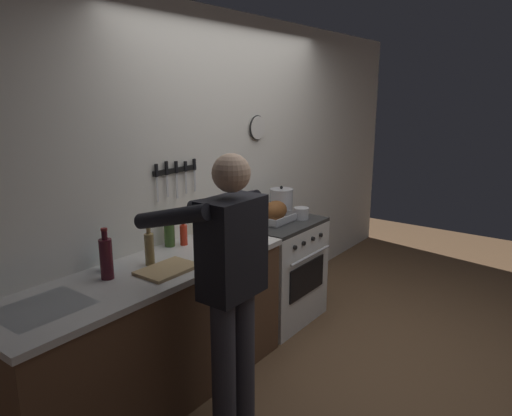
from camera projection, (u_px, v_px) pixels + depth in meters
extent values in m
plane|color=brown|center=(369.00, 364.00, 3.49)|extent=(8.00, 8.00, 0.00)
cube|color=white|center=(227.00, 174.00, 3.97)|extent=(6.00, 0.10, 2.60)
cube|color=black|center=(175.00, 170.00, 3.39)|extent=(0.41, 0.02, 0.04)
cube|color=silver|center=(157.00, 189.00, 3.26)|extent=(0.02, 0.00, 0.18)
cube|color=black|center=(156.00, 170.00, 3.23)|extent=(0.02, 0.02, 0.09)
cube|color=silver|center=(167.00, 186.00, 3.34)|extent=(0.02, 0.00, 0.16)
cube|color=black|center=(166.00, 168.00, 3.30)|extent=(0.02, 0.02, 0.10)
cube|color=silver|center=(177.00, 186.00, 3.41)|extent=(0.02, 0.00, 0.19)
cube|color=black|center=(176.00, 167.00, 3.38)|extent=(0.02, 0.02, 0.09)
cube|color=silver|center=(186.00, 183.00, 3.48)|extent=(0.02, 0.00, 0.17)
cube|color=black|center=(185.00, 166.00, 3.45)|extent=(0.02, 0.02, 0.08)
cube|color=silver|center=(195.00, 181.00, 3.55)|extent=(0.02, 0.00, 0.17)
cube|color=black|center=(194.00, 164.00, 3.53)|extent=(0.02, 0.02, 0.08)
cylinder|color=white|center=(257.00, 128.00, 4.10)|extent=(0.20, 0.02, 0.20)
torus|color=black|center=(257.00, 128.00, 4.10)|extent=(0.22, 0.02, 0.22)
cube|color=brown|center=(152.00, 338.00, 3.03)|extent=(2.00, 0.62, 0.86)
cube|color=silver|center=(149.00, 272.00, 2.92)|extent=(2.03, 0.65, 0.04)
cube|color=#B2B5B7|center=(44.00, 317.00, 2.41)|extent=(0.44, 0.36, 0.11)
cube|color=white|center=(276.00, 272.00, 4.14)|extent=(0.76, 0.62, 0.87)
cube|color=black|center=(307.00, 278.00, 3.95)|extent=(0.53, 0.01, 0.28)
cube|color=#2D2D2D|center=(277.00, 223.00, 4.03)|extent=(0.76, 0.62, 0.03)
cylinder|color=black|center=(295.00, 248.00, 3.71)|extent=(0.04, 0.02, 0.04)
cylinder|color=black|center=(304.00, 243.00, 3.81)|extent=(0.04, 0.02, 0.04)
cylinder|color=black|center=(313.00, 239.00, 3.93)|extent=(0.04, 0.02, 0.04)
cylinder|color=black|center=(321.00, 235.00, 4.03)|extent=(0.04, 0.02, 0.04)
cylinder|color=silver|center=(311.00, 255.00, 3.88)|extent=(0.61, 0.02, 0.02)
cylinder|color=#383842|center=(224.00, 369.00, 2.68)|extent=(0.14, 0.14, 0.86)
cylinder|color=#383842|center=(243.00, 356.00, 2.82)|extent=(0.14, 0.14, 0.86)
cube|color=black|center=(232.00, 247.00, 2.58)|extent=(0.38, 0.22, 0.56)
sphere|color=tan|center=(231.00, 173.00, 2.48)|extent=(0.21, 0.21, 0.21)
cylinder|color=black|center=(172.00, 217.00, 2.52)|extent=(0.09, 0.55, 0.22)
cylinder|color=black|center=(223.00, 203.00, 2.84)|extent=(0.09, 0.55, 0.22)
cube|color=#B7B7BC|center=(275.00, 221.00, 4.00)|extent=(0.34, 0.25, 0.01)
cube|color=#B7B7BC|center=(287.00, 219.00, 3.92)|extent=(0.34, 0.01, 0.05)
cube|color=#B7B7BC|center=(263.00, 215.00, 4.07)|extent=(0.34, 0.01, 0.05)
cube|color=#B7B7BC|center=(263.00, 221.00, 3.86)|extent=(0.01, 0.25, 0.05)
cube|color=#B7B7BC|center=(286.00, 213.00, 4.13)|extent=(0.01, 0.25, 0.05)
ellipsoid|color=brown|center=(275.00, 211.00, 3.98)|extent=(0.25, 0.18, 0.17)
cylinder|color=#B7B7BC|center=(281.00, 202.00, 4.23)|extent=(0.21, 0.21, 0.22)
cylinder|color=#B2B2B7|center=(281.00, 190.00, 4.21)|extent=(0.21, 0.21, 0.01)
sphere|color=black|center=(281.00, 187.00, 4.20)|extent=(0.03, 0.03, 0.03)
cylinder|color=#B7B7BC|center=(301.00, 213.00, 4.08)|extent=(0.13, 0.13, 0.10)
cube|color=tan|center=(167.00, 269.00, 2.89)|extent=(0.36, 0.24, 0.02)
cylinder|color=#338CCC|center=(106.00, 259.00, 2.88)|extent=(0.07, 0.07, 0.16)
cylinder|color=#338CCC|center=(105.00, 244.00, 2.85)|extent=(0.03, 0.03, 0.03)
cylinder|color=white|center=(105.00, 240.00, 2.85)|extent=(0.03, 0.03, 0.01)
cylinder|color=red|center=(184.00, 235.00, 3.37)|extent=(0.05, 0.05, 0.15)
cylinder|color=red|center=(183.00, 223.00, 3.35)|extent=(0.02, 0.02, 0.03)
cylinder|color=#197219|center=(183.00, 220.00, 3.35)|extent=(0.03, 0.03, 0.01)
cylinder|color=gold|center=(205.00, 223.00, 3.60)|extent=(0.07, 0.07, 0.19)
cylinder|color=gold|center=(205.00, 208.00, 3.57)|extent=(0.03, 0.03, 0.04)
cylinder|color=black|center=(205.00, 204.00, 3.56)|extent=(0.04, 0.04, 0.01)
cylinder|color=#997F4C|center=(149.00, 249.00, 2.97)|extent=(0.06, 0.06, 0.21)
cylinder|color=#997F4C|center=(148.00, 230.00, 2.94)|extent=(0.03, 0.03, 0.05)
cylinder|color=black|center=(148.00, 226.00, 2.94)|extent=(0.03, 0.03, 0.01)
cylinder|color=#47141E|center=(106.00, 259.00, 2.75)|extent=(0.08, 0.08, 0.24)
cylinder|color=#47141E|center=(104.00, 235.00, 2.71)|extent=(0.03, 0.03, 0.05)
cylinder|color=maroon|center=(104.00, 229.00, 2.70)|extent=(0.04, 0.04, 0.01)
cylinder|color=#385623|center=(169.00, 232.00, 3.34)|extent=(0.08, 0.08, 0.20)
cylinder|color=#385623|center=(169.00, 216.00, 3.31)|extent=(0.03, 0.03, 0.04)
cylinder|color=black|center=(168.00, 212.00, 3.30)|extent=(0.04, 0.04, 0.01)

